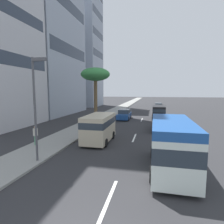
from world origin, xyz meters
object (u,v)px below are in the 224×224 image
pedestrian_near_lamp (35,135)px  palm_tree (95,75)px  van_third (159,111)px  van_second (99,127)px  car_lead (162,124)px  car_fourth (158,107)px  street_lamp (36,98)px  minibus_sixth (172,143)px  car_fifth (124,114)px

pedestrian_near_lamp → palm_tree: palm_tree is taller
van_third → van_second: bearing=159.4°
car_lead → van_second: van_second is taller
car_fourth → palm_tree: palm_tree is taller
palm_tree → pedestrian_near_lamp: bearing=176.2°
palm_tree → street_lamp: bearing=-175.0°
van_second → palm_tree: bearing=-160.8°
car_fourth → pedestrian_near_lamp: 33.53m
van_third → pedestrian_near_lamp: van_third is taller
car_lead → minibus_sixth: 11.01m
car_lead → pedestrian_near_lamp: (-8.71, 10.55, 0.24)m
car_fifth → street_lamp: street_lamp is taller
car_fourth → pedestrian_near_lamp: bearing=161.4°
minibus_sixth → palm_tree: 19.39m
palm_tree → car_fifth: bearing=-56.0°
van_third → street_lamp: 22.33m
van_third → car_fifth: bearing=102.6°
car_lead → minibus_sixth: minibus_sixth is taller
street_lamp → car_fifth: bearing=-7.6°
car_fourth → street_lamp: (-34.82, 8.34, 3.43)m
car_fourth → car_fifth: (-15.43, 5.77, -0.04)m
car_lead → car_fifth: size_ratio=1.00×
van_third → pedestrian_near_lamp: bearing=149.3°
car_fourth → palm_tree: (-18.15, 9.79, 6.13)m
van_second → minibus_sixth: 7.63m
van_third → palm_tree: palm_tree is taller
minibus_sixth → car_lead: bearing=0.7°
car_lead → minibus_sixth: bearing=-179.3°
minibus_sixth → palm_tree: palm_tree is taller
van_third → palm_tree: (-3.94, 9.50, 5.66)m
van_third → minibus_sixth: minibus_sixth is taller
van_second → van_third: bearing=159.4°
van_third → car_fifth: size_ratio=1.13×
minibus_sixth → pedestrian_near_lamp: minibus_sixth is taller
minibus_sixth → car_fifth: bearing=17.2°
car_lead → van_third: bearing=0.9°
pedestrian_near_lamp → van_third: bearing=177.8°
car_lead → van_second: bearing=136.8°
minibus_sixth → palm_tree: bearing=31.6°
van_second → pedestrian_near_lamp: size_ratio=2.92×
car_fifth → street_lamp: 19.87m
van_second → palm_tree: (11.06, 3.86, 5.50)m
van_second → van_third: van_second is taller
van_third → car_fifth: van_third is taller
van_third → pedestrian_near_lamp: 20.42m
van_second → car_fourth: van_second is taller
minibus_sixth → pedestrian_near_lamp: bearing=78.0°
car_fifth → palm_tree: palm_tree is taller
street_lamp → car_fourth: bearing=-13.5°
car_lead → street_lamp: street_lamp is taller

